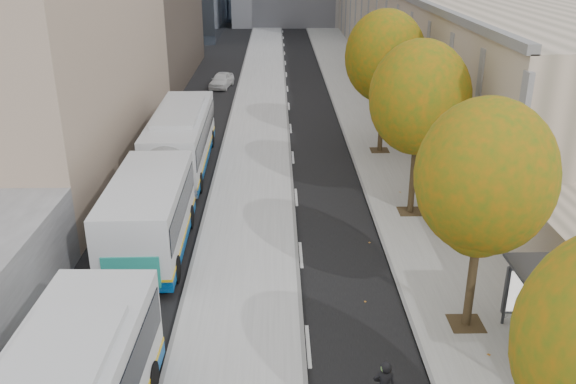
{
  "coord_description": "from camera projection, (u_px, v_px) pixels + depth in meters",
  "views": [
    {
      "loc": [
        -2.59,
        -3.77,
        11.73
      ],
      "look_at": [
        -2.16,
        18.63,
        2.5
      ],
      "focal_mm": 38.0,
      "sensor_mm": 36.0,
      "label": 1
    }
  ],
  "objects": [
    {
      "name": "building_tan",
      "position": [
        443.0,
        19.0,
        65.91
      ],
      "size": [
        18.0,
        92.0,
        8.0
      ],
      "primitive_type": "cube",
      "color": "gray",
      "rests_on": "ground"
    },
    {
      "name": "tree_d",
      "position": [
        419.0,
        98.0,
        26.32
      ],
      "size": [
        4.4,
        4.4,
        7.6
      ],
      "color": "black",
      "rests_on": "sidewalk"
    },
    {
      "name": "bus_far",
      "position": [
        170.0,
        165.0,
        29.45
      ],
      "size": [
        3.07,
        18.98,
        3.16
      ],
      "rotation": [
        0.0,
        0.0,
        0.02
      ],
      "color": "#BABCC1",
      "rests_on": "ground"
    },
    {
      "name": "tree_e",
      "position": [
        385.0,
        57.0,
        34.56
      ],
      "size": [
        4.6,
        4.6,
        7.92
      ],
      "color": "black",
      "rests_on": "sidewalk"
    },
    {
      "name": "distant_car",
      "position": [
        222.0,
        80.0,
        52.57
      ],
      "size": [
        2.2,
        4.04,
        1.3
      ],
      "primitive_type": "imported",
      "rotation": [
        0.0,
        0.0,
        -0.18
      ],
      "color": "silver",
      "rests_on": "ground"
    },
    {
      "name": "bus_platform",
      "position": [
        257.0,
        132.0,
        40.26
      ],
      "size": [
        4.25,
        150.0,
        0.15
      ],
      "primitive_type": "cube",
      "color": "#A1A1A1",
      "rests_on": "ground"
    },
    {
      "name": "sidewalk",
      "position": [
        378.0,
        132.0,
        40.41
      ],
      "size": [
        4.75,
        150.0,
        0.08
      ],
      "primitive_type": "cube",
      "color": "gray",
      "rests_on": "ground"
    },
    {
      "name": "bus_shelter",
      "position": [
        567.0,
        302.0,
        17.4
      ],
      "size": [
        1.9,
        4.4,
        2.53
      ],
      "color": "#383A3F",
      "rests_on": "sidewalk"
    },
    {
      "name": "tree_c",
      "position": [
        485.0,
        177.0,
        18.08
      ],
      "size": [
        4.2,
        4.2,
        7.28
      ],
      "color": "black",
      "rests_on": "sidewalk"
    }
  ]
}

